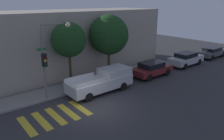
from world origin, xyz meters
name	(u,v)px	position (x,y,z in m)	size (l,w,h in m)	color
ground_plane	(96,109)	(0.00, 0.00, 0.00)	(60.00, 60.00, 0.00)	#333335
sidewalk	(66,88)	(0.00, 4.33, 0.07)	(26.00, 2.26, 0.14)	gray
building_row	(41,45)	(0.00, 8.86, 3.03)	(26.00, 6.00, 6.07)	#A89E8E
crosswalk	(56,116)	(-2.58, 0.80, 0.00)	(4.06, 2.60, 0.00)	gold
traffic_light_pole	(50,51)	(-1.50, 3.37, 3.58)	(2.61, 0.56, 5.57)	slate
pickup_truck	(103,81)	(2.16, 2.10, 0.90)	(5.35, 1.94, 1.74)	#BCBCC1
sedan_near_corner	(152,69)	(8.00, 2.10, 0.75)	(4.20, 1.86, 1.40)	maroon
sedan_middle	(186,59)	(13.75, 2.10, 0.79)	(4.52, 1.78, 1.48)	#B7BABF
sedan_far_end	(212,52)	(19.55, 2.10, 0.72)	(4.65, 1.74, 1.32)	#4C5156
tree_near_corner	(69,40)	(0.68, 4.64, 3.97)	(2.81, 2.81, 5.40)	#42301E
tree_midblock	(109,35)	(4.76, 4.64, 3.98)	(3.63, 3.63, 5.81)	brown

